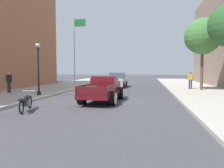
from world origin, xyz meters
name	(u,v)px	position (x,y,z in m)	size (l,w,h in m)	color
ground_plane	(106,101)	(0.00, 0.00, 0.00)	(140.00, 140.00, 0.00)	#3D3D42
sidewalk_left	(2,98)	(-7.25, 0.00, 0.07)	(5.50, 64.00, 0.15)	#ADA89E
hotrod_truck_maroon	(104,89)	(-0.16, 0.15, 0.75)	(2.36, 5.01, 1.58)	#510F14
motorcycle_parked	(26,102)	(-3.21, -3.68, 0.44)	(0.82, 2.05, 0.93)	black
car_background_silver	(118,80)	(-0.82, 10.88, 0.77)	(1.92, 4.32, 1.65)	#B7B7BC
pedestrian_sidewalk_left	(9,81)	(-8.42, 2.38, 1.09)	(0.53, 0.22, 1.65)	#333338
pedestrian_sidewalk_right	(190,79)	(6.63, 8.33, 1.09)	(0.53, 0.22, 1.65)	#232847
street_lamp_near	(38,64)	(-5.25, 1.29, 2.39)	(0.50, 0.32, 3.85)	black
flagpole	(76,43)	(-7.45, 15.82, 5.77)	(1.74, 0.16, 9.16)	#B2B2B7
street_tree_second	(203,36)	(7.43, 7.47, 4.98)	(3.26, 3.26, 6.48)	brown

